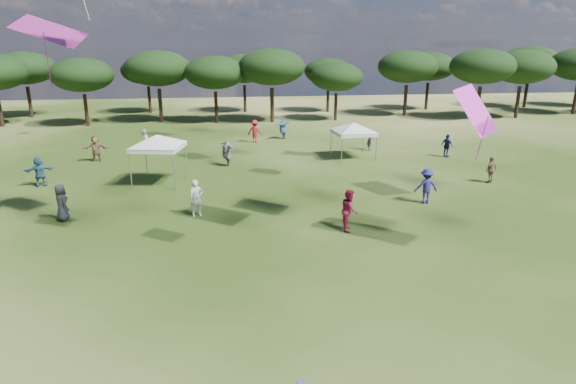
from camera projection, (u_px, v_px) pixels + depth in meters
name	position (u px, v px, depth m)	size (l,w,h in m)	color
tree_line	(261.00, 68.00, 52.41)	(108.78, 17.63, 7.77)	black
tent_left	(157.00, 137.00, 27.64)	(5.33, 5.33, 3.23)	gray
tent_right	(354.00, 124.00, 34.25)	(5.50, 5.50, 2.87)	gray
festival_crowd	(239.00, 154.00, 32.03)	(27.97, 23.32, 1.91)	#303035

